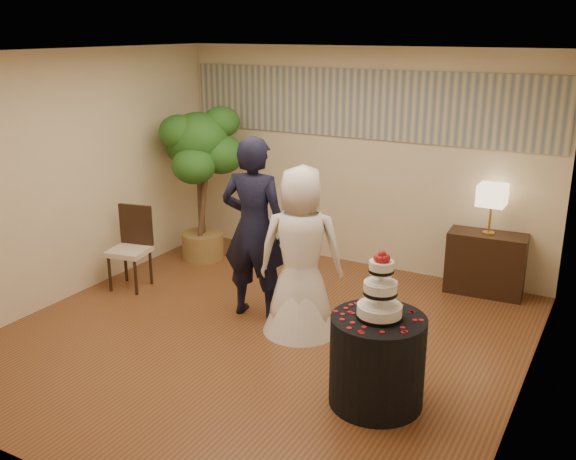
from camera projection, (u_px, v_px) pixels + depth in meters
The scene contains 15 objects.
floor at pixel (260, 337), 6.53m from camera, with size 5.00×5.00×0.00m, color brown.
ceiling at pixel (256, 52), 5.68m from camera, with size 5.00×5.00×0.00m, color white.
wall_back at pixel (360, 159), 8.19m from camera, with size 5.00×0.06×2.80m, color beige.
wall_front at pixel (51, 297), 4.02m from camera, with size 5.00×0.06×2.80m, color beige.
wall_left at pixel (70, 176), 7.26m from camera, with size 0.06×5.00×2.80m, color beige.
wall_right at pixel (535, 246), 4.95m from camera, with size 0.06×5.00×2.80m, color beige.
mural_border at pixel (362, 104), 7.96m from camera, with size 4.90×0.02×0.85m, color #989B8B.
groom at pixel (254, 228), 6.77m from camera, with size 0.72×0.47×1.97m, color black.
bride at pixel (301, 251), 6.42m from camera, with size 0.85×0.78×1.74m, color white.
cake_table at pixel (377, 361), 5.28m from camera, with size 0.78×0.78×0.78m, color black.
wedding_cake at pixel (381, 285), 5.08m from camera, with size 0.37×0.37×0.57m, color white, non-canonical shape.
console at pixel (485, 263), 7.52m from camera, with size 0.88×0.39×0.74m, color black.
table_lamp at pixel (491, 209), 7.32m from camera, with size 0.31×0.31×0.58m, color beige, non-canonical shape.
ficus_tree at pixel (200, 184), 8.45m from camera, with size 1.00×1.00×2.09m, color #265E1D, non-canonical shape.
side_chair at pixel (129, 249), 7.63m from camera, with size 0.45×0.47×0.99m, color black, non-canonical shape.
Camera 1 is at (3.09, -5.02, 3.01)m, focal length 40.00 mm.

